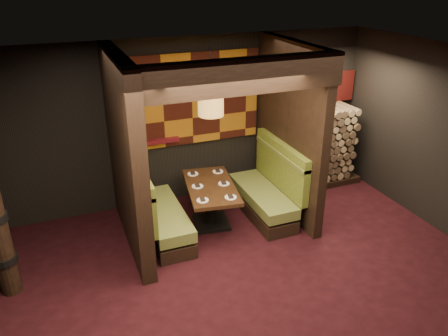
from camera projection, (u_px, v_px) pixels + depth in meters
The scene contains 17 objects.
floor at pixel (260, 285), 5.80m from camera, with size 6.50×5.50×0.02m, color black.
ceiling at pixel (270, 69), 4.59m from camera, with size 6.50×5.50×0.02m, color black.
wall_back at pixel (193, 121), 7.52m from camera, with size 6.50×0.02×2.85m, color black.
partition_left at pixel (126, 155), 6.13m from camera, with size 0.20×2.20×2.85m, color black.
partition_right at pixel (289, 131), 7.07m from camera, with size 0.15×2.10×2.85m, color black.
header_beam at pixel (240, 77), 5.27m from camera, with size 2.85×0.18×0.44m, color black.
tapa_back_panel at pixel (191, 99), 7.31m from camera, with size 2.40×0.06×1.55m, color #A86615.
tapa_side_panel at pixel (129, 122), 6.14m from camera, with size 0.04×1.85×1.45m, color #A86615.
lacquer_shelf at pixel (161, 141), 7.33m from camera, with size 0.60×0.12×0.07m, color #591019.
booth_bench_left at pixel (157, 213), 6.69m from camera, with size 0.68×1.60×1.14m.
booth_bench_right at pixel (268, 192), 7.33m from camera, with size 0.68×1.60×1.14m.
dining_table at pixel (211, 198), 6.96m from camera, with size 0.94×1.45×0.71m.
place_settings at pixel (211, 185), 6.86m from camera, with size 0.74×1.16×0.03m.
pendant_lamp at pixel (211, 100), 6.24m from camera, with size 0.37×0.37×0.97m.
firewood_stack at pixel (316, 147), 8.23m from camera, with size 1.73×0.70×1.50m.
mosaic_header at pixel (311, 89), 8.08m from camera, with size 1.83×0.10×0.56m, color maroon.
bay_front_post at pixel (286, 125), 7.32m from camera, with size 0.08×0.08×2.85m, color black.
Camera 1 is at (-2.16, -4.10, 3.83)m, focal length 35.00 mm.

